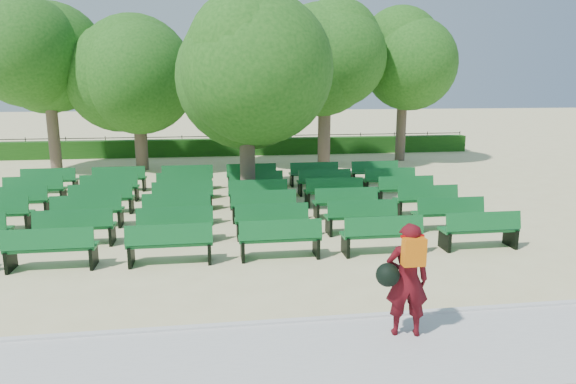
% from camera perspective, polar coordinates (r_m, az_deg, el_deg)
% --- Properties ---
extents(ground, '(120.00, 120.00, 0.00)m').
position_cam_1_polar(ground, '(14.51, -2.85, -3.50)').
color(ground, beige).
extents(paving, '(30.00, 2.20, 0.06)m').
position_cam_1_polar(paving, '(7.69, 2.68, -18.12)').
color(paving, beige).
rests_on(paving, ground).
extents(curb, '(30.00, 0.12, 0.10)m').
position_cam_1_polar(curb, '(8.68, 1.20, -14.23)').
color(curb, silver).
rests_on(curb, ground).
extents(hedge, '(26.00, 0.70, 0.90)m').
position_cam_1_polar(hedge, '(28.16, -5.58, 5.01)').
color(hedge, '#1A4A13').
rests_on(hedge, ground).
extents(fence, '(26.00, 0.10, 1.02)m').
position_cam_1_polar(fence, '(28.62, -5.60, 4.21)').
color(fence, black).
rests_on(fence, ground).
extents(tree_line, '(21.80, 6.80, 7.04)m').
position_cam_1_polar(tree_line, '(24.27, -5.10, 2.81)').
color(tree_line, '#26611A').
rests_on(tree_line, ground).
extents(bench_array, '(1.87, 0.67, 1.16)m').
position_cam_1_polar(bench_array, '(15.48, -7.38, -2.22)').
color(bench_array, '#105E26').
rests_on(bench_array, ground).
extents(tree_among, '(4.52, 4.52, 6.26)m').
position_cam_1_polar(tree_among, '(16.50, -4.69, 13.12)').
color(tree_among, brown).
rests_on(tree_among, ground).
extents(person, '(0.87, 0.56, 1.79)m').
position_cam_1_polar(person, '(8.10, 12.96, -9.32)').
color(person, '#4B0A11').
rests_on(person, ground).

